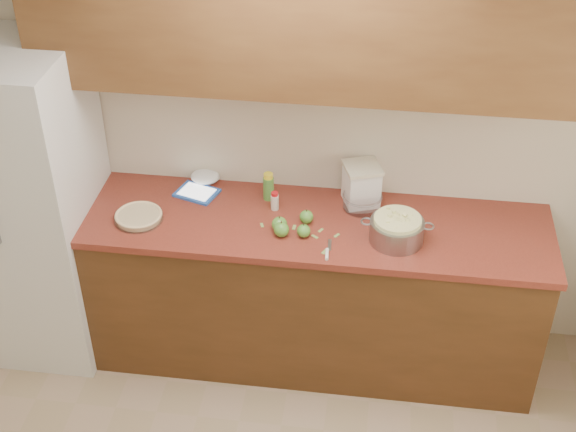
# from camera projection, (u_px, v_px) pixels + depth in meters

# --- Properties ---
(room_shell) EXTENTS (3.60, 3.60, 3.60)m
(room_shell) POSITION_uv_depth(u_px,v_px,m) (242.00, 382.00, 2.73)
(room_shell) COLOR tan
(room_shell) RESTS_ON ground
(counter_run) EXTENTS (2.64, 0.68, 0.92)m
(counter_run) POSITION_uv_depth(u_px,v_px,m) (295.00, 288.00, 4.41)
(counter_run) COLOR #532F17
(counter_run) RESTS_ON ground
(upper_cabinets) EXTENTS (2.60, 0.34, 0.70)m
(upper_cabinets) POSITION_uv_depth(u_px,v_px,m) (301.00, 19.00, 3.67)
(upper_cabinets) COLOR brown
(upper_cabinets) RESTS_ON room_shell
(fridge) EXTENTS (0.70, 0.70, 1.80)m
(fridge) POSITION_uv_depth(u_px,v_px,m) (28.00, 206.00, 4.28)
(fridge) COLOR silver
(fridge) RESTS_ON ground
(pie) EXTENTS (0.25, 0.25, 0.04)m
(pie) POSITION_uv_depth(u_px,v_px,m) (139.00, 217.00, 4.13)
(pie) COLOR silver
(pie) RESTS_ON counter_run
(colander) EXTENTS (0.36, 0.27, 0.14)m
(colander) POSITION_uv_depth(u_px,v_px,m) (397.00, 230.00, 3.97)
(colander) COLOR gray
(colander) RESTS_ON counter_run
(flour_canister) EXTENTS (0.23, 0.23, 0.22)m
(flour_canister) POSITION_uv_depth(u_px,v_px,m) (361.00, 184.00, 4.21)
(flour_canister) COLOR white
(flour_canister) RESTS_ON counter_run
(tablet) EXTENTS (0.25, 0.22, 0.02)m
(tablet) POSITION_uv_depth(u_px,v_px,m) (197.00, 193.00, 4.34)
(tablet) COLOR blue
(tablet) RESTS_ON counter_run
(paring_knife) EXTENTS (0.03, 0.17, 0.02)m
(paring_knife) POSITION_uv_depth(u_px,v_px,m) (327.00, 253.00, 3.91)
(paring_knife) COLOR gray
(paring_knife) RESTS_ON counter_run
(lemon_bottle) EXTENTS (0.06, 0.06, 0.16)m
(lemon_bottle) POSITION_uv_depth(u_px,v_px,m) (269.00, 187.00, 4.26)
(lemon_bottle) COLOR #4C8C38
(lemon_bottle) RESTS_ON counter_run
(cinnamon_shaker) EXTENTS (0.04, 0.04, 0.10)m
(cinnamon_shaker) POSITION_uv_depth(u_px,v_px,m) (275.00, 201.00, 4.20)
(cinnamon_shaker) COLOR beige
(cinnamon_shaker) RESTS_ON counter_run
(vanilla_bottle) EXTENTS (0.03, 0.03, 0.10)m
(vanilla_bottle) POSITION_uv_depth(u_px,v_px,m) (268.00, 192.00, 4.27)
(vanilla_bottle) COLOR black
(vanilla_bottle) RESTS_ON counter_run
(mixing_bowl) EXTENTS (0.21, 0.21, 0.08)m
(mixing_bowl) POSITION_uv_depth(u_px,v_px,m) (362.00, 200.00, 4.21)
(mixing_bowl) COLOR silver
(mixing_bowl) RESTS_ON counter_run
(paper_towel) EXTENTS (0.19, 0.17, 0.07)m
(paper_towel) POSITION_uv_depth(u_px,v_px,m) (205.00, 177.00, 4.42)
(paper_towel) COLOR white
(paper_towel) RESTS_ON counter_run
(apple_left) EXTENTS (0.08, 0.08, 0.09)m
(apple_left) POSITION_uv_depth(u_px,v_px,m) (279.00, 224.00, 4.05)
(apple_left) COLOR #4F8E31
(apple_left) RESTS_ON counter_run
(apple_center) EXTENTS (0.07, 0.07, 0.08)m
(apple_center) POSITION_uv_depth(u_px,v_px,m) (306.00, 217.00, 4.10)
(apple_center) COLOR #4F8E31
(apple_center) RESTS_ON counter_run
(apple_front) EXTENTS (0.08, 0.08, 0.09)m
(apple_front) POSITION_uv_depth(u_px,v_px,m) (281.00, 229.00, 4.01)
(apple_front) COLOR #4F8E31
(apple_front) RESTS_ON counter_run
(apple_extra) EXTENTS (0.07, 0.07, 0.08)m
(apple_extra) POSITION_uv_depth(u_px,v_px,m) (304.00, 231.00, 4.01)
(apple_extra) COLOR #4F8E31
(apple_extra) RESTS_ON counter_run
(peel_a) EXTENTS (0.03, 0.04, 0.00)m
(peel_a) POSITION_uv_depth(u_px,v_px,m) (337.00, 236.00, 4.03)
(peel_a) COLOR #88A650
(peel_a) RESTS_ON counter_run
(peel_b) EXTENTS (0.03, 0.04, 0.00)m
(peel_b) POSITION_uv_depth(u_px,v_px,m) (321.00, 230.00, 4.07)
(peel_b) COLOR #88A650
(peel_b) RESTS_ON counter_run
(peel_c) EXTENTS (0.04, 0.05, 0.00)m
(peel_c) POSITION_uv_depth(u_px,v_px,m) (325.00, 251.00, 3.93)
(peel_c) COLOR #88A650
(peel_c) RESTS_ON counter_run
(peel_d) EXTENTS (0.03, 0.04, 0.00)m
(peel_d) POSITION_uv_depth(u_px,v_px,m) (262.00, 225.00, 4.10)
(peel_d) COLOR #88A650
(peel_d) RESTS_ON counter_run
(peel_e) EXTENTS (0.02, 0.04, 0.00)m
(peel_e) POSITION_uv_depth(u_px,v_px,m) (294.00, 227.00, 4.09)
(peel_e) COLOR #88A650
(peel_e) RESTS_ON counter_run
(peel_f) EXTENTS (0.04, 0.03, 0.00)m
(peel_f) POSITION_uv_depth(u_px,v_px,m) (315.00, 237.00, 4.02)
(peel_f) COLOR #88A650
(peel_f) RESTS_ON counter_run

